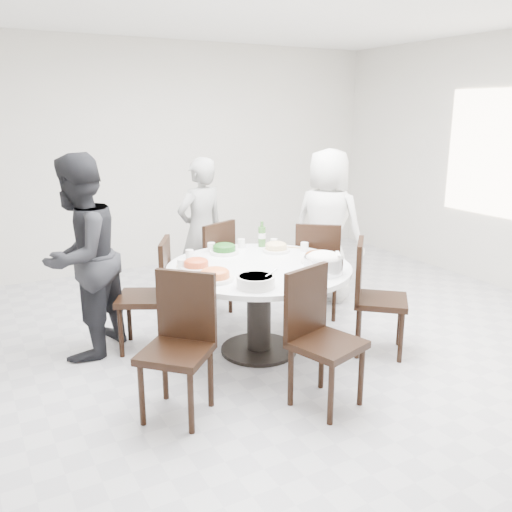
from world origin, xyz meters
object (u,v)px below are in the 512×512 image
rice_bowl (323,265)px  beverage_bottle (262,234)px  diner_left (80,258)px  chair_ne (318,268)px  diner_right (327,226)px  chair_sw (176,349)px  soup_bowl (256,282)px  diner_middle (201,231)px  chair_s (327,341)px  chair_n (205,268)px  chair_nw (144,295)px  dining_table (259,309)px  chair_se (381,298)px

rice_bowl → beverage_bottle: bearing=89.8°
beverage_bottle → diner_left: bearing=176.0°
chair_ne → diner_right: diner_right is taller
diner_left → rice_bowl: size_ratio=5.46×
diner_left → beverage_bottle: bearing=130.0°
chair_sw → beverage_bottle: size_ratio=4.01×
diner_left → soup_bowl: size_ratio=6.03×
diner_middle → soup_bowl: bearing=65.5°
diner_left → soup_bowl: (0.99, -1.13, -0.04)m
chair_ne → soup_bowl: size_ratio=3.46×
diner_left → beverage_bottle: 1.61m
chair_ne → chair_s: 1.73m
rice_bowl → beverage_bottle: (0.00, 0.97, 0.05)m
chair_s → beverage_bottle: beverage_bottle is taller
chair_n → diner_middle: (0.12, 0.36, 0.28)m
chair_nw → diner_right: bearing=125.7°
diner_middle → diner_left: size_ratio=0.91×
dining_table → soup_bowl: soup_bowl is taller
rice_bowl → soup_bowl: rice_bowl is taller
rice_bowl → soup_bowl: size_ratio=1.10×
dining_table → chair_n: chair_n is taller
diner_middle → diner_left: diner_left is taller
chair_sw → chair_se: bearing=48.9°
diner_right → rice_bowl: 1.56m
chair_ne → diner_middle: 1.26m
chair_ne → diner_right: 0.59m
diner_right → soup_bowl: size_ratio=5.81×
dining_table → chair_nw: chair_nw is taller
chair_n → beverage_bottle: bearing=105.8°
chair_n → diner_right: 1.37m
dining_table → rice_bowl: 0.69m
chair_n → chair_s: 1.99m
chair_se → diner_right: diner_right is taller
chair_ne → chair_se: size_ratio=1.00×
beverage_bottle → soup_bowl: bearing=-121.5°
chair_nw → soup_bowl: (0.53, -0.99, 0.32)m
chair_ne → chair_se: 0.97m
beverage_bottle → chair_sw: bearing=-138.2°
chair_se → soup_bowl: size_ratio=3.46×
diner_left → soup_bowl: bearing=85.1°
diner_left → diner_right: bearing=137.6°
dining_table → chair_n: 1.02m
chair_nw → soup_bowl: chair_nw is taller
chair_nw → chair_sw: same height
diner_middle → beverage_bottle: diner_middle is taller
diner_right → beverage_bottle: diner_right is taller
chair_ne → chair_s: bearing=94.5°
chair_n → diner_middle: 0.47m
chair_ne → soup_bowl: (-1.21, -0.94, 0.32)m
chair_se → diner_middle: bearing=64.7°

